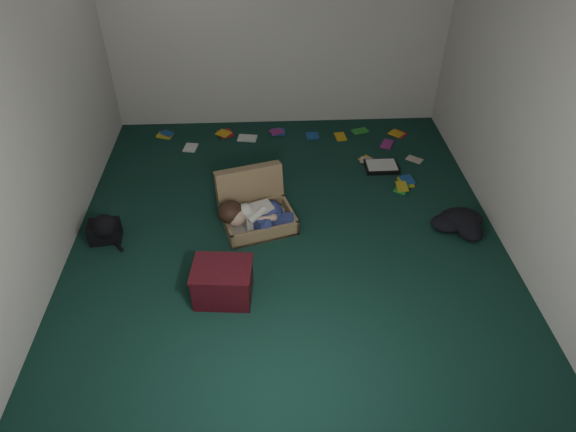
{
  "coord_description": "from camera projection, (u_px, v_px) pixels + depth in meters",
  "views": [
    {
      "loc": [
        -0.18,
        -3.69,
        3.19
      ],
      "look_at": [
        0.0,
        -0.15,
        0.35
      ],
      "focal_mm": 32.0,
      "sensor_mm": 36.0,
      "label": 1
    }
  ],
  "objects": [
    {
      "name": "clothing_pile",
      "position": [
        464.0,
        222.0,
        4.91
      ],
      "size": [
        0.58,
        0.53,
        0.15
      ],
      "primitive_type": null,
      "rotation": [
        0.0,
        0.0,
        0.41
      ],
      "color": "black",
      "rests_on": "floor"
    },
    {
      "name": "person",
      "position": [
        255.0,
        215.0,
        4.82
      ],
      "size": [
        0.74,
        0.37,
        0.3
      ],
      "rotation": [
        0.0,
        0.0,
        0.28
      ],
      "color": "silver",
      "rests_on": "suitcase"
    },
    {
      "name": "wall_front",
      "position": [
        311.0,
        343.0,
        2.31
      ],
      "size": [
        4.5,
        0.0,
        4.5
      ],
      "primitive_type": "plane",
      "rotation": [
        -1.57,
        0.0,
        0.0
      ],
      "color": "silver",
      "rests_on": "ground"
    },
    {
      "name": "wall_back",
      "position": [
        278.0,
        19.0,
        5.82
      ],
      "size": [
        4.5,
        0.0,
        4.5
      ],
      "primitive_type": "plane",
      "rotation": [
        1.57,
        0.0,
        0.0
      ],
      "color": "silver",
      "rests_on": "ground"
    },
    {
      "name": "wall_left",
      "position": [
        31.0,
        117.0,
        3.99
      ],
      "size": [
        0.0,
        4.5,
        4.5
      ],
      "primitive_type": "plane",
      "rotation": [
        1.57,
        0.0,
        1.57
      ],
      "color": "silver",
      "rests_on": "ground"
    },
    {
      "name": "backpack",
      "position": [
        105.0,
        231.0,
        4.76
      ],
      "size": [
        0.38,
        0.32,
        0.21
      ],
      "primitive_type": null,
      "rotation": [
        0.0,
        0.0,
        0.1
      ],
      "color": "black",
      "rests_on": "floor"
    },
    {
      "name": "maroon_bin",
      "position": [
        223.0,
        282.0,
        4.17
      ],
      "size": [
        0.51,
        0.42,
        0.33
      ],
      "rotation": [
        0.0,
        0.0,
        -0.09
      ],
      "color": "#410D15",
      "rests_on": "floor"
    },
    {
      "name": "wall_right",
      "position": [
        534.0,
        105.0,
        4.14
      ],
      "size": [
        0.0,
        4.5,
        4.5
      ],
      "primitive_type": "plane",
      "rotation": [
        1.57,
        0.0,
        -1.57
      ],
      "color": "silver",
      "rests_on": "ground"
    },
    {
      "name": "paper_tray",
      "position": [
        381.0,
        166.0,
        5.75
      ],
      "size": [
        0.37,
        0.28,
        0.05
      ],
      "rotation": [
        0.0,
        0.0,
        0.01
      ],
      "color": "black",
      "rests_on": "floor"
    },
    {
      "name": "suitcase",
      "position": [
        255.0,
        207.0,
        4.98
      ],
      "size": [
        0.81,
        0.8,
        0.49
      ],
      "rotation": [
        0.0,
        0.0,
        0.28
      ],
      "color": "#9C7E56",
      "rests_on": "floor"
    },
    {
      "name": "book_scatter",
      "position": [
        319.0,
        146.0,
        6.13
      ],
      "size": [
        3.12,
        1.48,
        0.02
      ],
      "color": "gold",
      "rests_on": "floor"
    },
    {
      "name": "floor",
      "position": [
        287.0,
        235.0,
        4.88
      ],
      "size": [
        4.5,
        4.5,
        0.0
      ],
      "primitive_type": "plane",
      "color": "#123329",
      "rests_on": "ground"
    }
  ]
}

